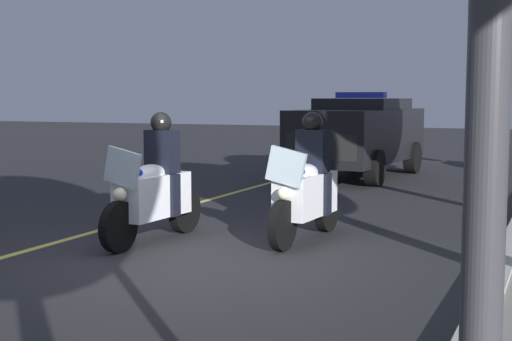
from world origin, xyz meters
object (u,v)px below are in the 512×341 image
police_suv (359,133)px  cyclist_background (497,138)px  police_motorcycle_lead_left (154,190)px  police_motorcycle_lead_right (307,189)px

police_suv → cyclist_background: police_suv is taller
police_motorcycle_lead_left → police_suv: (-8.73, 0.37, 0.37)m
police_motorcycle_lead_right → cyclist_background: police_motorcycle_lead_right is taller
police_motorcycle_lead_left → cyclist_background: (-12.29, 3.23, 0.14)m
police_motorcycle_lead_left → police_suv: police_suv is taller
police_suv → police_motorcycle_lead_right: bearing=10.5°
police_motorcycle_lead_right → police_motorcycle_lead_left: bearing=-63.6°
police_suv → cyclist_background: 4.57m
police_motorcycle_lead_right → police_suv: police_suv is taller
police_suv → police_motorcycle_lead_left: bearing=-2.4°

